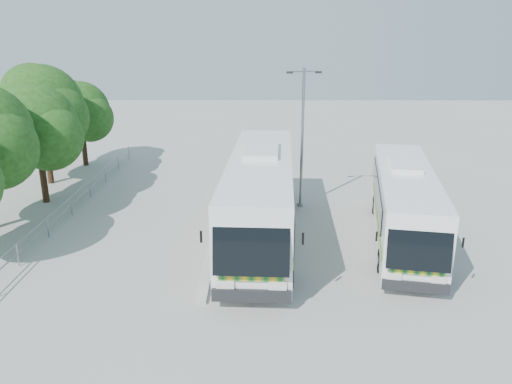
{
  "coord_description": "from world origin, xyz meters",
  "views": [
    {
      "loc": [
        -0.27,
        -21.32,
        9.0
      ],
      "look_at": [
        -0.41,
        2.2,
        1.52
      ],
      "focal_mm": 35.0,
      "sensor_mm": 36.0,
      "label": 1
    }
  ],
  "objects_px": {
    "tree_far_c": "(38,127)",
    "lamppost": "(302,133)",
    "tree_far_d": "(43,106)",
    "coach_main": "(260,194)",
    "tree_far_e": "(81,111)",
    "coach_adjacent": "(404,202)"
  },
  "relations": [
    {
      "from": "tree_far_e",
      "to": "lamppost",
      "type": "relative_size",
      "value": 0.8
    },
    {
      "from": "tree_far_e",
      "to": "coach_main",
      "type": "distance_m",
      "value": 18.16
    },
    {
      "from": "coach_adjacent",
      "to": "coach_main",
      "type": "bearing_deg",
      "value": -171.36
    },
    {
      "from": "coach_main",
      "to": "coach_adjacent",
      "type": "height_order",
      "value": "coach_main"
    },
    {
      "from": "tree_far_c",
      "to": "lamppost",
      "type": "height_order",
      "value": "lamppost"
    },
    {
      "from": "tree_far_e",
      "to": "lamppost",
      "type": "bearing_deg",
      "value": -31.09
    },
    {
      "from": "tree_far_c",
      "to": "coach_adjacent",
      "type": "relative_size",
      "value": 0.55
    },
    {
      "from": "tree_far_d",
      "to": "coach_adjacent",
      "type": "distance_m",
      "value": 21.71
    },
    {
      "from": "lamppost",
      "to": "coach_main",
      "type": "bearing_deg",
      "value": -123.64
    },
    {
      "from": "tree_far_e",
      "to": "coach_adjacent",
      "type": "xyz_separation_m",
      "value": [
        18.91,
        -13.33,
        -2.13
      ]
    },
    {
      "from": "lamppost",
      "to": "tree_far_d",
      "type": "bearing_deg",
      "value": 157.78
    },
    {
      "from": "tree_far_c",
      "to": "tree_far_e",
      "type": "distance_m",
      "value": 8.22
    },
    {
      "from": "tree_far_d",
      "to": "coach_main",
      "type": "height_order",
      "value": "tree_far_d"
    },
    {
      "from": "coach_main",
      "to": "lamppost",
      "type": "relative_size",
      "value": 1.84
    },
    {
      "from": "tree_far_c",
      "to": "lamppost",
      "type": "xyz_separation_m",
      "value": [
        14.12,
        -0.62,
        -0.19
      ]
    },
    {
      "from": "tree_far_c",
      "to": "tree_far_d",
      "type": "height_order",
      "value": "tree_far_d"
    },
    {
      "from": "coach_main",
      "to": "lamppost",
      "type": "distance_m",
      "value": 5.22
    },
    {
      "from": "tree_far_c",
      "to": "lamppost",
      "type": "bearing_deg",
      "value": -2.52
    },
    {
      "from": "tree_far_c",
      "to": "lamppost",
      "type": "relative_size",
      "value": 0.88
    },
    {
      "from": "tree_far_c",
      "to": "tree_far_d",
      "type": "xyz_separation_m",
      "value": [
        -1.19,
        3.7,
        0.56
      ]
    },
    {
      "from": "coach_adjacent",
      "to": "lamppost",
      "type": "distance_m",
      "value": 6.63
    },
    {
      "from": "tree_far_d",
      "to": "coach_adjacent",
      "type": "bearing_deg",
      "value": -24.26
    }
  ]
}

